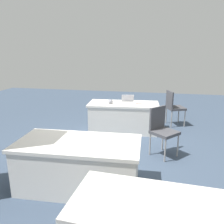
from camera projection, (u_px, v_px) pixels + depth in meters
The scene contains 8 objects.
ground_plane at pixel (112, 155), 4.53m from camera, with size 14.40×14.40×0.00m, color #3D4C60.
table_foreground at pixel (123, 117), 5.82m from camera, with size 1.83×0.93×0.74m.
table_mid_right at pixel (79, 164), 3.40m from camera, with size 1.86×0.99×0.74m.
chair_tucked_left at pixel (174, 106), 6.22m from camera, with size 0.57×0.57×0.97m.
chair_tucked_right at pixel (162, 128), 4.43m from camera, with size 0.62×0.62×0.96m.
laptop_silver at pixel (128, 102), 5.70m from camera, with size 0.38×0.36×0.21m.
yarn_ball at pixel (110, 102), 5.62m from camera, with size 0.12×0.12×0.12m, color gray.
scissors_red at pixel (139, 104), 5.63m from camera, with size 0.18×0.04×0.01m, color red.
Camera 1 is at (-0.83, 4.06, 2.03)m, focal length 36.23 mm.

